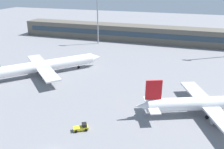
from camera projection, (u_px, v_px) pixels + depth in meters
The scene contains 6 objects.
ground_plane at pixel (111, 82), 83.77m from camera, with size 400.00×400.00×0.00m, color gray.
terminal_building at pixel (145, 34), 138.19m from camera, with size 153.06×12.13×9.00m.
airplane_near at pixel (212, 103), 63.02m from camera, with size 39.46×28.36×10.27m.
airplane_mid at pixel (46, 65), 89.89m from camera, with size 34.45×35.97×11.39m.
baggage_tug_yellow at pixel (82, 127), 56.76m from camera, with size 3.85×3.17×1.75m.
floodlight_tower_east at pixel (98, 14), 129.47m from camera, with size 3.20×0.80×28.43m.
Camera 1 is at (24.00, -32.95, 33.56)m, focal length 38.04 mm.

